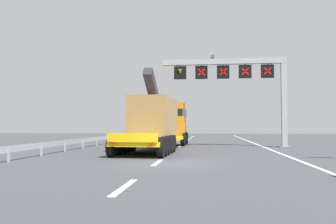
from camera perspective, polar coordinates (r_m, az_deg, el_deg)
The scene contains 6 objects.
ground at distance 15.37m, azimuth -0.07°, elevation -8.70°, with size 112.00×112.00×0.00m, color #424449.
lane_markings at distance 31.06m, azimuth 2.50°, elevation -5.44°, with size 0.20×46.14×0.01m.
edge_line_right at distance 27.57m, azimuth 15.99°, elevation -5.75°, with size 0.20×63.00×0.01m, color silver.
overhead_lane_gantry at distance 27.56m, azimuth 11.89°, elevation 5.97°, with size 10.04×0.90×7.37m.
heavy_haul_truck_yellow at distance 25.21m, azimuth -1.17°, elevation -1.66°, with size 3.55×14.15×5.30m.
guardrail_left at distance 33.16m, azimuth -9.48°, elevation -4.25°, with size 0.13×37.31×0.76m.
Camera 1 is at (1.82, -15.16, 1.72)m, focal length 36.01 mm.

